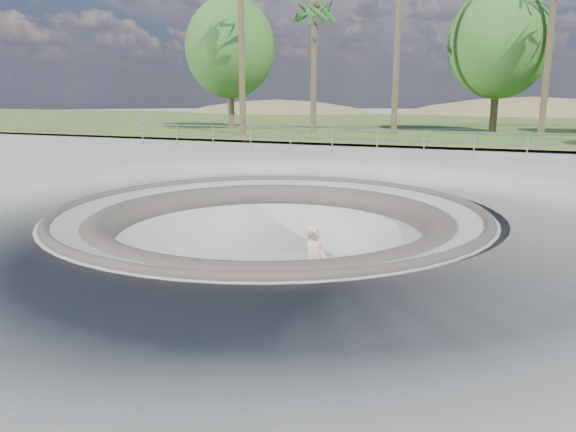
{
  "coord_description": "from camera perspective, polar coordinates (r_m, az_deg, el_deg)",
  "views": [
    {
      "loc": [
        5.09,
        -12.09,
        2.77
      ],
      "look_at": [
        0.48,
        -0.03,
        -0.1
      ],
      "focal_mm": 35.0,
      "sensor_mm": 36.0,
      "label": 1
    }
  ],
  "objects": [
    {
      "name": "palm_b",
      "position": [
        35.49,
        2.69,
        19.99
      ],
      "size": [
        2.6,
        2.6,
        8.47
      ],
      "color": "brown",
      "rests_on": "ground"
    },
    {
      "name": "bushy_tree_left",
      "position": [
        39.57,
        -5.93,
        16.62
      ],
      "size": [
        6.12,
        5.56,
        8.82
      ],
      "color": "brown",
      "rests_on": "ground"
    },
    {
      "name": "skater",
      "position": [
        12.34,
        2.71,
        -4.91
      ],
      "size": [
        0.53,
        0.71,
        1.78
      ],
      "primitive_type": "imported",
      "rotation": [
        0.0,
        0.0,
        1.4
      ],
      "color": "beige",
      "rests_on": "skateboard"
    },
    {
      "name": "grass_strip",
      "position": [
        46.44,
        14.78,
        8.96
      ],
      "size": [
        180.0,
        36.0,
        0.12
      ],
      "color": "#3E6126",
      "rests_on": "ground"
    },
    {
      "name": "safety_railing",
      "position": [
        24.71,
        9.04,
        7.54
      ],
      "size": [
        25.0,
        0.06,
        1.03
      ],
      "color": "gray",
      "rests_on": "ground"
    },
    {
      "name": "distant_hills",
      "position": [
        69.97,
        19.67,
        3.74
      ],
      "size": [
        103.2,
        45.0,
        28.6
      ],
      "color": "olive",
      "rests_on": "ground"
    },
    {
      "name": "bushy_tree_mid",
      "position": [
        37.63,
        20.67,
        16.11
      ],
      "size": [
        6.1,
        5.55,
        8.8
      ],
      "color": "brown",
      "rests_on": "ground"
    },
    {
      "name": "skateboard",
      "position": [
        12.64,
        2.67,
        -8.83
      ],
      "size": [
        0.87,
        0.47,
        0.09
      ],
      "color": "brown",
      "rests_on": "ground"
    },
    {
      "name": "skate_bowl",
      "position": [
        13.9,
        -1.8,
        -6.8
      ],
      "size": [
        14.0,
        14.0,
        4.1
      ],
      "color": "#A9A9A4",
      "rests_on": "ground"
    },
    {
      "name": "ground",
      "position": [
        13.41,
        -1.85,
        0.6
      ],
      "size": [
        180.0,
        180.0,
        0.0
      ],
      "primitive_type": "plane",
      "color": "#A9A9A4",
      "rests_on": "ground"
    }
  ]
}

